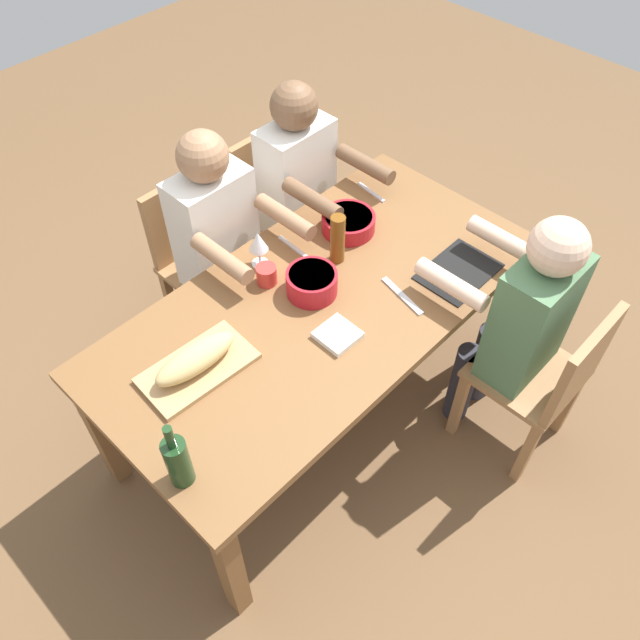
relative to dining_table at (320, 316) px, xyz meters
The scene contains 21 objects.
ground_plane 0.66m from the dining_table, ahead, with size 8.00×8.00×0.00m, color brown.
dining_table is the anchor object (origin of this frame).
chair_far_right 0.94m from the dining_table, 57.14° to the left, with size 0.40×0.40×0.85m.
diner_far_right 0.77m from the dining_table, 49.73° to the left, with size 0.41×0.53×1.20m.
chair_near_right 0.94m from the dining_table, 57.14° to the right, with size 0.40×0.40×0.85m.
diner_near_right 0.77m from the dining_table, 49.73° to the right, with size 0.41×0.53×1.20m.
chair_far_center 0.79m from the dining_table, 90.00° to the left, with size 0.40×0.40×0.85m.
diner_far_center 0.59m from the dining_table, 90.00° to the left, with size 0.41×0.53×1.20m.
serving_bowl_salad 0.45m from the dining_table, 27.66° to the left, with size 0.23×0.23×0.08m.
serving_bowl_fruit 0.15m from the dining_table, 75.68° to the left, with size 0.20×0.20×0.10m.
cutting_board 0.55m from the dining_table, behind, with size 0.40×0.22×0.02m, color tan.
bread_loaf 0.56m from the dining_table, behind, with size 0.32×0.11×0.09m, color tan.
wine_bottle 0.88m from the dining_table, 165.95° to the right, with size 0.08×0.08×0.29m.
beer_bottle 0.31m from the dining_table, 27.15° to the left, with size 0.06×0.06×0.22m, color brown.
wine_glass 0.38m from the dining_table, 93.52° to the left, with size 0.08×0.08×0.17m.
fork_far_right 0.71m from the dining_table, 24.50° to the left, with size 0.02×0.17×0.01m, color silver.
placemat_near_right 0.58m from the dining_table, 30.26° to the right, with size 0.32×0.23×0.01m, color black.
cup_far_center 0.26m from the dining_table, 107.41° to the left, with size 0.08×0.08×0.08m, color red.
fork_far_center 0.33m from the dining_table, 64.33° to the left, with size 0.02×0.17×0.01m, color silver.
carving_knife 0.33m from the dining_table, 41.72° to the right, with size 0.23×0.02×0.01m, color silver.
napkin_stack 0.21m from the dining_table, 116.32° to the right, with size 0.14×0.14×0.02m, color white.
Camera 1 is at (-1.21, -1.16, 2.57)m, focal length 36.20 mm.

